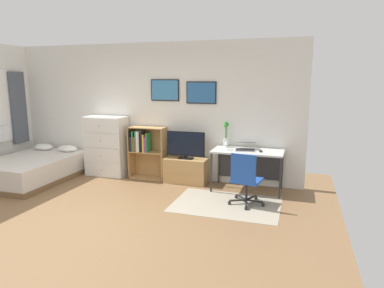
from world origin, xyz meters
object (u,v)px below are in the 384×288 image
at_px(office_chair, 245,178).
at_px(wine_glass, 227,143).
at_px(tv_stand, 186,170).
at_px(laptop, 245,146).
at_px(television, 186,145).
at_px(dresser, 107,146).
at_px(computer_mouse, 261,151).
at_px(bamboo_vase, 226,135).
at_px(bed, 32,168).
at_px(desk, 248,157).
at_px(bookshelf, 144,148).

height_order(office_chair, wine_glass, wine_glass).
height_order(tv_stand, office_chair, office_chair).
height_order(office_chair, laptop, laptop).
relative_size(television, office_chair, 0.88).
xyz_separation_m(office_chair, laptop, (-0.14, 0.83, 0.34)).
relative_size(dresser, tv_stand, 1.49).
bearing_deg(laptop, tv_stand, 168.40).
distance_m(television, computer_mouse, 1.45).
bearing_deg(bamboo_vase, wine_glass, -74.62).
height_order(bed, office_chair, office_chair).
distance_m(dresser, laptop, 2.90).
relative_size(bed, computer_mouse, 19.16).
relative_size(laptop, bamboo_vase, 0.90).
xyz_separation_m(desk, computer_mouse, (0.23, -0.13, 0.15)).
bearing_deg(dresser, bookshelf, 4.45).
bearing_deg(laptop, wine_glass, -166.23).
height_order(television, wine_glass, television).
bearing_deg(bamboo_vase, television, -172.10).
distance_m(bookshelf, desk, 2.11).
xyz_separation_m(office_chair, wine_glass, (-0.45, 0.70, 0.42)).
bearing_deg(computer_mouse, laptop, 160.00).
relative_size(television, laptop, 1.74).
distance_m(office_chair, laptop, 0.91).
relative_size(tv_stand, bamboo_vase, 1.72).
relative_size(desk, computer_mouse, 12.02).
height_order(television, laptop, television).
bearing_deg(dresser, laptop, -1.01).
bearing_deg(desk, bookshelf, 177.67).
height_order(television, office_chair, television).
bearing_deg(tv_stand, dresser, -179.50).
relative_size(bookshelf, television, 1.39).
xyz_separation_m(bookshelf, laptop, (2.06, -0.12, 0.18)).
bearing_deg(television, dresser, 179.77).
relative_size(bookshelf, wine_glass, 5.83).
xyz_separation_m(laptop, wine_glass, (-0.31, -0.13, 0.07)).
xyz_separation_m(desk, wine_glass, (-0.37, -0.16, 0.26)).
relative_size(bed, laptop, 4.59).
bearing_deg(television, laptop, -2.19).
bearing_deg(desk, computer_mouse, -30.06).
distance_m(bookshelf, television, 0.92).
bearing_deg(laptop, dresser, 170.69).
relative_size(desk, laptop, 2.88).
distance_m(tv_stand, bamboo_vase, 1.06).
distance_m(tv_stand, wine_glass, 1.07).
relative_size(bed, tv_stand, 2.40).
height_order(dresser, television, dresser).
relative_size(bamboo_vase, wine_glass, 2.67).
xyz_separation_m(bookshelf, tv_stand, (0.91, -0.05, -0.38)).
bearing_deg(office_chair, bookshelf, 165.78).
distance_m(computer_mouse, wine_glass, 0.61).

